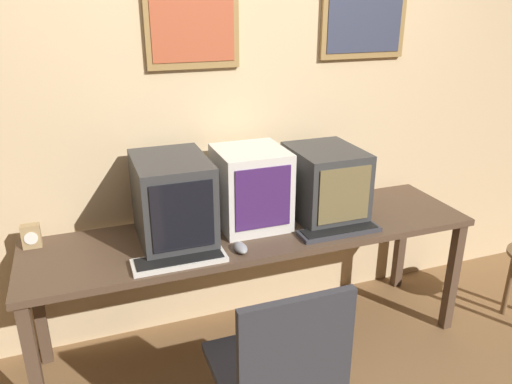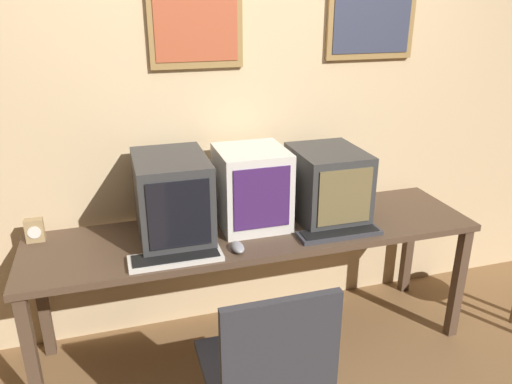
{
  "view_description": "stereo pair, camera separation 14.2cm",
  "coord_description": "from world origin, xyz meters",
  "px_view_note": "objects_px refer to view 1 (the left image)",
  "views": [
    {
      "loc": [
        -0.83,
        -1.32,
        1.9
      ],
      "look_at": [
        0.0,
        0.94,
        0.95
      ],
      "focal_mm": 35.0,
      "sensor_mm": 36.0,
      "label": 1
    },
    {
      "loc": [
        -0.7,
        -1.37,
        1.9
      ],
      "look_at": [
        0.0,
        0.94,
        0.95
      ],
      "focal_mm": 35.0,
      "sensor_mm": 36.0,
      "label": 2
    }
  ],
  "objects_px": {
    "monitor_left": "(173,200)",
    "keyboard_main": "(179,260)",
    "mouse_near_keyboard": "(240,248)",
    "keyboard_side": "(339,231)",
    "monitor_right": "(325,183)",
    "monitor_center": "(250,188)",
    "desk_clock": "(31,236)"
  },
  "relations": [
    {
      "from": "keyboard_side",
      "to": "mouse_near_keyboard",
      "type": "distance_m",
      "value": 0.55
    },
    {
      "from": "monitor_center",
      "to": "mouse_near_keyboard",
      "type": "relative_size",
      "value": 3.61
    },
    {
      "from": "monitor_left",
      "to": "mouse_near_keyboard",
      "type": "bearing_deg",
      "value": -41.77
    },
    {
      "from": "keyboard_side",
      "to": "monitor_left",
      "type": "bearing_deg",
      "value": 164.24
    },
    {
      "from": "monitor_center",
      "to": "keyboard_side",
      "type": "distance_m",
      "value": 0.52
    },
    {
      "from": "monitor_left",
      "to": "keyboard_main",
      "type": "bearing_deg",
      "value": -97.06
    },
    {
      "from": "monitor_left",
      "to": "keyboard_main",
      "type": "xyz_separation_m",
      "value": [
        -0.03,
        -0.25,
        -0.2
      ]
    },
    {
      "from": "monitor_right",
      "to": "mouse_near_keyboard",
      "type": "height_order",
      "value": "monitor_right"
    },
    {
      "from": "monitor_center",
      "to": "keyboard_side",
      "type": "relative_size",
      "value": 0.95
    },
    {
      "from": "keyboard_main",
      "to": "desk_clock",
      "type": "bearing_deg",
      "value": 148.17
    },
    {
      "from": "keyboard_main",
      "to": "keyboard_side",
      "type": "bearing_deg",
      "value": 1.37
    },
    {
      "from": "monitor_left",
      "to": "desk_clock",
      "type": "xyz_separation_m",
      "value": [
        -0.68,
        0.15,
        -0.16
      ]
    },
    {
      "from": "monitor_left",
      "to": "keyboard_side",
      "type": "height_order",
      "value": "monitor_left"
    },
    {
      "from": "monitor_right",
      "to": "keyboard_main",
      "type": "height_order",
      "value": "monitor_right"
    },
    {
      "from": "keyboard_main",
      "to": "mouse_near_keyboard",
      "type": "height_order",
      "value": "mouse_near_keyboard"
    },
    {
      "from": "monitor_left",
      "to": "monitor_right",
      "type": "bearing_deg",
      "value": 0.32
    },
    {
      "from": "monitor_left",
      "to": "monitor_center",
      "type": "height_order",
      "value": "monitor_left"
    },
    {
      "from": "keyboard_side",
      "to": "desk_clock",
      "type": "relative_size",
      "value": 3.67
    },
    {
      "from": "monitor_center",
      "to": "keyboard_main",
      "type": "height_order",
      "value": "monitor_center"
    },
    {
      "from": "monitor_right",
      "to": "desk_clock",
      "type": "distance_m",
      "value": 1.55
    },
    {
      "from": "monitor_left",
      "to": "keyboard_main",
      "type": "distance_m",
      "value": 0.33
    },
    {
      "from": "keyboard_side",
      "to": "desk_clock",
      "type": "bearing_deg",
      "value": 165.71
    },
    {
      "from": "mouse_near_keyboard",
      "to": "monitor_left",
      "type": "bearing_deg",
      "value": 138.23
    },
    {
      "from": "keyboard_side",
      "to": "monitor_right",
      "type": "bearing_deg",
      "value": 83.21
    },
    {
      "from": "keyboard_side",
      "to": "mouse_near_keyboard",
      "type": "height_order",
      "value": "mouse_near_keyboard"
    },
    {
      "from": "monitor_right",
      "to": "desk_clock",
      "type": "bearing_deg",
      "value": 174.55
    },
    {
      "from": "monitor_left",
      "to": "mouse_near_keyboard",
      "type": "height_order",
      "value": "monitor_left"
    },
    {
      "from": "keyboard_side",
      "to": "mouse_near_keyboard",
      "type": "relative_size",
      "value": 3.79
    },
    {
      "from": "monitor_left",
      "to": "monitor_center",
      "type": "relative_size",
      "value": 1.13
    },
    {
      "from": "monitor_center",
      "to": "monitor_right",
      "type": "relative_size",
      "value": 0.96
    },
    {
      "from": "mouse_near_keyboard",
      "to": "monitor_center",
      "type": "bearing_deg",
      "value": 61.51
    },
    {
      "from": "mouse_near_keyboard",
      "to": "keyboard_main",
      "type": "bearing_deg",
      "value": -178.18
    }
  ]
}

